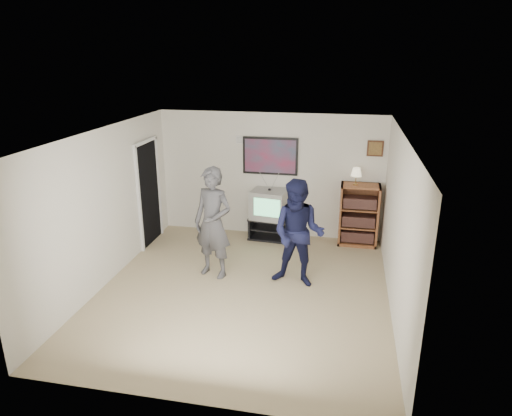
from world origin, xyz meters
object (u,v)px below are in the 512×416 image
(bookshelf, at_px, (359,215))
(person_tall, at_px, (213,223))
(media_stand, at_px, (272,228))
(person_short, at_px, (298,234))
(crt_television, at_px, (269,204))

(bookshelf, xyz_separation_m, person_tall, (-2.39, -1.81, 0.33))
(media_stand, xyz_separation_m, person_short, (0.72, -1.81, 0.66))
(crt_television, distance_m, person_tall, 1.88)
(crt_television, height_order, bookshelf, bookshelf)
(bookshelf, height_order, person_short, person_short)
(media_stand, bearing_deg, bookshelf, 5.95)
(person_tall, distance_m, person_short, 1.42)
(crt_television, xyz_separation_m, person_short, (0.77, -1.81, 0.15))
(bookshelf, bearing_deg, person_tall, -142.88)
(media_stand, bearing_deg, crt_television, -175.74)
(media_stand, xyz_separation_m, bookshelf, (1.70, 0.05, 0.39))
(media_stand, relative_size, person_short, 0.52)
(person_tall, bearing_deg, person_short, 14.33)
(media_stand, height_order, person_tall, person_tall)
(bookshelf, relative_size, person_short, 0.69)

